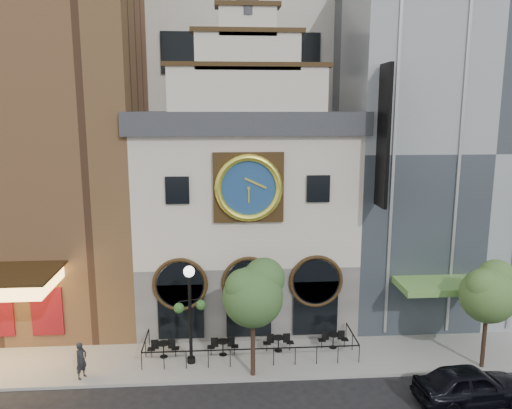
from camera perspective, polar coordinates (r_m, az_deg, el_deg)
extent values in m
plane|color=black|center=(24.58, -0.27, -19.64)|extent=(120.00, 120.00, 0.00)
cube|color=gray|center=(26.73, -0.64, -16.79)|extent=(44.00, 5.00, 0.15)
cube|color=#605E5B|center=(30.95, -1.26, -8.65)|extent=(12.00, 8.00, 4.00)
cube|color=silver|center=(29.58, -1.30, 1.45)|extent=(12.00, 8.00, 7.00)
cube|color=#2D3035|center=(29.19, -1.33, 9.41)|extent=(12.60, 8.60, 1.20)
cube|color=#31210E|center=(25.41, -0.87, 1.96)|extent=(3.60, 0.25, 3.60)
cylinder|color=navy|center=(25.27, -0.85, 1.91)|extent=(3.10, 0.12, 3.10)
torus|color=yellow|center=(25.19, -0.84, 1.88)|extent=(3.46, 0.36, 3.46)
cylinder|color=#2D3035|center=(26.07, -0.99, 21.84)|extent=(1.10, 1.10, 1.10)
cube|color=brown|center=(33.25, -24.90, 10.15)|extent=(14.00, 12.00, 25.00)
cube|color=gray|center=(34.39, 20.84, 6.25)|extent=(14.00, 12.00, 20.00)
cube|color=#639B46|center=(28.00, 20.44, -8.67)|extent=(4.50, 2.40, 0.35)
cube|color=black|center=(25.47, 14.36, 7.53)|extent=(0.18, 1.60, 7.00)
cube|color=beige|center=(41.86, -2.22, 21.17)|extent=(20.00, 16.00, 40.00)
cylinder|color=black|center=(26.44, -10.55, -15.33)|extent=(0.68, 0.68, 0.03)
cylinder|color=black|center=(26.60, -10.52, -16.05)|extent=(0.06, 0.06, 0.72)
cylinder|color=black|center=(26.28, -3.81, -15.34)|extent=(0.68, 0.68, 0.03)
cylinder|color=black|center=(26.44, -3.80, -16.06)|extent=(0.06, 0.06, 0.72)
cylinder|color=black|center=(26.63, 2.59, -14.95)|extent=(0.68, 0.68, 0.03)
cylinder|color=black|center=(26.80, 2.58, -15.66)|extent=(0.06, 0.06, 0.72)
cylinder|color=black|center=(27.22, 8.82, -14.48)|extent=(0.68, 0.68, 0.03)
cylinder|color=black|center=(27.38, 8.80, -15.18)|extent=(0.06, 0.06, 0.72)
imported|color=black|center=(24.55, 23.34, -18.41)|extent=(5.03, 2.39, 1.66)
imported|color=black|center=(25.52, -19.34, -16.45)|extent=(0.67, 0.76, 1.75)
cylinder|color=black|center=(25.07, -7.52, -12.91)|extent=(0.16, 0.16, 4.52)
cylinder|color=black|center=(26.00, -7.40, -17.21)|extent=(0.40, 0.40, 0.27)
sphere|color=white|center=(24.20, -7.66, -7.60)|extent=(0.54, 0.54, 0.54)
sphere|color=#265120|center=(24.70, -8.81, -11.61)|extent=(0.51, 0.51, 0.51)
sphere|color=#265120|center=(24.93, -6.32, -11.34)|extent=(0.51, 0.51, 0.51)
cylinder|color=#382619|center=(24.14, -0.35, -15.76)|extent=(0.22, 0.22, 3.02)
sphere|color=#305722|center=(23.18, -0.36, -10.51)|extent=(2.80, 2.80, 2.80)
sphere|color=#305722|center=(23.26, 0.92, -8.46)|extent=(1.94, 1.94, 1.94)
sphere|color=#305722|center=(22.77, -1.42, -9.47)|extent=(1.72, 1.72, 1.72)
cylinder|color=#382619|center=(27.20, 24.61, -13.82)|extent=(0.20, 0.20, 2.84)
sphere|color=#3E6427|center=(26.39, 24.99, -9.38)|extent=(2.64, 2.64, 2.64)
sphere|color=#3E6427|center=(26.66, 25.76, -7.63)|extent=(1.83, 1.83, 1.83)
sphere|color=#3E6427|center=(25.87, 24.50, -8.55)|extent=(1.63, 1.63, 1.63)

